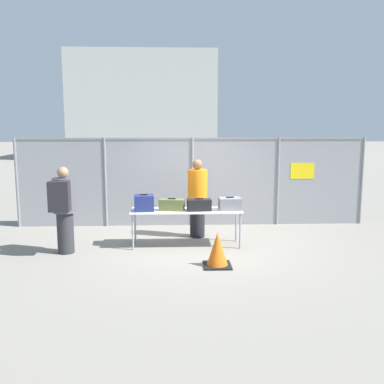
{
  "coord_description": "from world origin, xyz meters",
  "views": [
    {
      "loc": [
        -0.46,
        -8.69,
        2.5
      ],
      "look_at": [
        -0.06,
        0.68,
        1.05
      ],
      "focal_mm": 40.0,
      "sensor_mm": 36.0,
      "label": 1
    }
  ],
  "objects_px": {
    "suitcase_navy": "(144,203)",
    "suitcase_grey": "(230,204)",
    "inspection_table": "(186,212)",
    "traffic_cone": "(217,251)",
    "suitcase_black": "(199,205)",
    "security_worker_near": "(197,197)",
    "suitcase_olive": "(172,205)",
    "traveler_hooded": "(63,207)",
    "utility_trailer": "(217,198)"
  },
  "relations": [
    {
      "from": "suitcase_grey",
      "to": "traveler_hooded",
      "type": "relative_size",
      "value": 0.27
    },
    {
      "from": "suitcase_black",
      "to": "traffic_cone",
      "type": "distance_m",
      "value": 1.46
    },
    {
      "from": "inspection_table",
      "to": "security_worker_near",
      "type": "height_order",
      "value": "security_worker_near"
    },
    {
      "from": "suitcase_olive",
      "to": "traffic_cone",
      "type": "height_order",
      "value": "suitcase_olive"
    },
    {
      "from": "inspection_table",
      "to": "suitcase_grey",
      "type": "xyz_separation_m",
      "value": [
        0.91,
        -0.01,
        0.18
      ]
    },
    {
      "from": "inspection_table",
      "to": "suitcase_navy",
      "type": "xyz_separation_m",
      "value": [
        -0.88,
        -0.04,
        0.22
      ]
    },
    {
      "from": "suitcase_grey",
      "to": "traffic_cone",
      "type": "height_order",
      "value": "suitcase_grey"
    },
    {
      "from": "suitcase_black",
      "to": "traveler_hooded",
      "type": "bearing_deg",
      "value": -171.0
    },
    {
      "from": "utility_trailer",
      "to": "suitcase_navy",
      "type": "bearing_deg",
      "value": -118.25
    },
    {
      "from": "inspection_table",
      "to": "suitcase_grey",
      "type": "distance_m",
      "value": 0.93
    },
    {
      "from": "suitcase_navy",
      "to": "traveler_hooded",
      "type": "distance_m",
      "value": 1.6
    },
    {
      "from": "suitcase_navy",
      "to": "traveler_hooded",
      "type": "bearing_deg",
      "value": -163.9
    },
    {
      "from": "suitcase_olive",
      "to": "suitcase_grey",
      "type": "distance_m",
      "value": 1.21
    },
    {
      "from": "utility_trailer",
      "to": "suitcase_grey",
      "type": "bearing_deg",
      "value": -91.26
    },
    {
      "from": "suitcase_black",
      "to": "suitcase_grey",
      "type": "distance_m",
      "value": 0.65
    },
    {
      "from": "suitcase_olive",
      "to": "traffic_cone",
      "type": "xyz_separation_m",
      "value": [
        0.82,
        -1.35,
        -0.59
      ]
    },
    {
      "from": "suitcase_grey",
      "to": "traveler_hooded",
      "type": "height_order",
      "value": "traveler_hooded"
    },
    {
      "from": "suitcase_olive",
      "to": "suitcase_black",
      "type": "bearing_deg",
      "value": -3.71
    },
    {
      "from": "suitcase_black",
      "to": "inspection_table",
      "type": "bearing_deg",
      "value": 166.82
    },
    {
      "from": "suitcase_black",
      "to": "traveler_hooded",
      "type": "xyz_separation_m",
      "value": [
        -2.67,
        -0.42,
        0.06
      ]
    },
    {
      "from": "suitcase_olive",
      "to": "security_worker_near",
      "type": "height_order",
      "value": "security_worker_near"
    },
    {
      "from": "suitcase_grey",
      "to": "suitcase_navy",
      "type": "bearing_deg",
      "value": -179.04
    },
    {
      "from": "suitcase_black",
      "to": "traffic_cone",
      "type": "height_order",
      "value": "suitcase_black"
    },
    {
      "from": "suitcase_black",
      "to": "security_worker_near",
      "type": "xyz_separation_m",
      "value": [
        0.01,
        0.77,
        0.03
      ]
    },
    {
      "from": "utility_trailer",
      "to": "suitcase_olive",
      "type": "bearing_deg",
      "value": -110.48
    },
    {
      "from": "suitcase_black",
      "to": "suitcase_grey",
      "type": "bearing_deg",
      "value": 4.34
    },
    {
      "from": "suitcase_black",
      "to": "utility_trailer",
      "type": "height_order",
      "value": "suitcase_black"
    },
    {
      "from": "suitcase_navy",
      "to": "traffic_cone",
      "type": "relative_size",
      "value": 0.69
    },
    {
      "from": "inspection_table",
      "to": "suitcase_grey",
      "type": "bearing_deg",
      "value": -0.8
    },
    {
      "from": "suitcase_navy",
      "to": "utility_trailer",
      "type": "distance_m",
      "value": 3.97
    },
    {
      "from": "suitcase_navy",
      "to": "suitcase_grey",
      "type": "xyz_separation_m",
      "value": [
        1.79,
        0.03,
        -0.04
      ]
    },
    {
      "from": "suitcase_navy",
      "to": "security_worker_near",
      "type": "bearing_deg",
      "value": 33.11
    },
    {
      "from": "suitcase_navy",
      "to": "suitcase_olive",
      "type": "xyz_separation_m",
      "value": [
        0.57,
        0.02,
        -0.05
      ]
    },
    {
      "from": "suitcase_black",
      "to": "suitcase_navy",
      "type": "bearing_deg",
      "value": 179.04
    },
    {
      "from": "suitcase_olive",
      "to": "traveler_hooded",
      "type": "distance_m",
      "value": 2.16
    },
    {
      "from": "inspection_table",
      "to": "traffic_cone",
      "type": "relative_size",
      "value": 3.72
    },
    {
      "from": "inspection_table",
      "to": "traveler_hooded",
      "type": "xyz_separation_m",
      "value": [
        -2.41,
        -0.49,
        0.24
      ]
    },
    {
      "from": "suitcase_black",
      "to": "suitcase_grey",
      "type": "xyz_separation_m",
      "value": [
        0.65,
        0.05,
        0.01
      ]
    },
    {
      "from": "inspection_table",
      "to": "security_worker_near",
      "type": "relative_size",
      "value": 1.31
    },
    {
      "from": "utility_trailer",
      "to": "traffic_cone",
      "type": "xyz_separation_m",
      "value": [
        -0.47,
        -4.8,
        -0.13
      ]
    },
    {
      "from": "inspection_table",
      "to": "suitcase_black",
      "type": "relative_size",
      "value": 4.57
    },
    {
      "from": "inspection_table",
      "to": "suitcase_black",
      "type": "height_order",
      "value": "suitcase_black"
    },
    {
      "from": "suitcase_navy",
      "to": "suitcase_grey",
      "type": "distance_m",
      "value": 1.79
    },
    {
      "from": "traveler_hooded",
      "to": "traffic_cone",
      "type": "xyz_separation_m",
      "value": [
        2.93,
        -0.89,
        -0.66
      ]
    },
    {
      "from": "inspection_table",
      "to": "suitcase_grey",
      "type": "height_order",
      "value": "suitcase_grey"
    },
    {
      "from": "suitcase_navy",
      "to": "traveler_hooded",
      "type": "height_order",
      "value": "traveler_hooded"
    },
    {
      "from": "security_worker_near",
      "to": "utility_trailer",
      "type": "xyz_separation_m",
      "value": [
        0.71,
        2.72,
        -0.49
      ]
    },
    {
      "from": "security_worker_near",
      "to": "utility_trailer",
      "type": "distance_m",
      "value": 2.85
    },
    {
      "from": "utility_trailer",
      "to": "traffic_cone",
      "type": "height_order",
      "value": "utility_trailer"
    },
    {
      "from": "inspection_table",
      "to": "suitcase_olive",
      "type": "bearing_deg",
      "value": -175.26
    }
  ]
}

